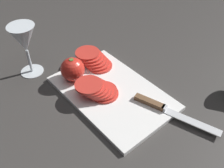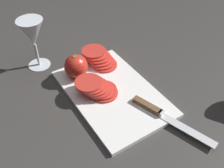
% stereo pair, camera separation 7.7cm
% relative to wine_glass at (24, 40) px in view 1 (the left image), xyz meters
% --- Properties ---
extents(ground_plane, '(3.00, 3.00, 0.00)m').
position_rel_wine_glass_xyz_m(ground_plane, '(-0.35, -0.11, -0.12)').
color(ground_plane, '#383533').
extents(cutting_board, '(0.37, 0.24, 0.01)m').
position_rel_wine_glass_xyz_m(cutting_board, '(-0.26, -0.13, -0.12)').
color(cutting_board, white).
rests_on(cutting_board, ground_plane).
extents(wine_glass, '(0.08, 0.08, 0.17)m').
position_rel_wine_glass_xyz_m(wine_glass, '(0.00, 0.00, 0.00)').
color(wine_glass, silver).
rests_on(wine_glass, ground_plane).
extents(whole_tomato, '(0.08, 0.08, 0.08)m').
position_rel_wine_glass_xyz_m(whole_tomato, '(-0.13, -0.08, -0.07)').
color(whole_tomato, red).
rests_on(whole_tomato, cutting_board).
extents(knife, '(0.25, 0.10, 0.01)m').
position_rel_wine_glass_xyz_m(knife, '(-0.40, -0.19, -0.10)').
color(knife, silver).
rests_on(knife, cutting_board).
extents(tomato_slice_stack_near, '(0.11, 0.12, 0.04)m').
position_rel_wine_glass_xyz_m(tomato_slice_stack_near, '(-0.24, -0.09, -0.09)').
color(tomato_slice_stack_near, red).
rests_on(tomato_slice_stack_near, cutting_board).
extents(tomato_slice_stack_far, '(0.13, 0.10, 0.04)m').
position_rel_wine_glass_xyz_m(tomato_slice_stack_far, '(-0.12, -0.17, -0.09)').
color(tomato_slice_stack_far, red).
rests_on(tomato_slice_stack_far, cutting_board).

